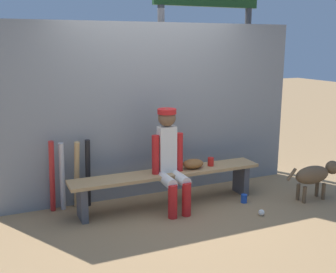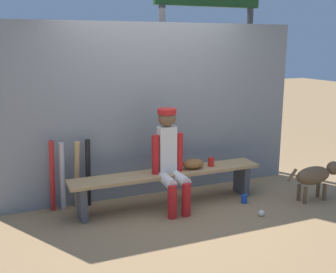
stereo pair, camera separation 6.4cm
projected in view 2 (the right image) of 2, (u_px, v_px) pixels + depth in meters
ground_plane at (168, 205)px, 5.20m from camera, size 30.00×30.00×0.00m
chainlink_fence at (154, 111)px, 5.39m from camera, size 4.17×0.03×2.28m
dugout_bench at (168, 179)px, 5.13m from camera, size 2.47×0.36×0.45m
player_seated at (170, 157)px, 4.96m from camera, size 0.41×0.55×1.24m
baseball_glove at (193, 164)px, 5.22m from camera, size 0.28×0.20×0.12m
bat_aluminum_black at (88, 173)px, 5.08m from camera, size 0.08×0.14×0.87m
bat_wood_tan at (77, 174)px, 5.04m from camera, size 0.09×0.20×0.86m
bat_aluminum_silver at (62, 176)px, 4.97m from camera, size 0.07×0.14×0.86m
bat_aluminum_red at (52, 176)px, 4.89m from camera, size 0.08×0.20×0.91m
baseball at (261, 213)px, 4.87m from camera, size 0.07×0.07×0.07m
cup_on_ground at (244, 199)px, 5.26m from camera, size 0.08×0.08×0.11m
cup_on_bench at (211, 162)px, 5.33m from camera, size 0.08×0.08×0.11m
scoreboard at (212, 3)px, 6.05m from camera, size 1.99×0.27×3.74m
dog at (316, 175)px, 5.31m from camera, size 0.84×0.20×0.49m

